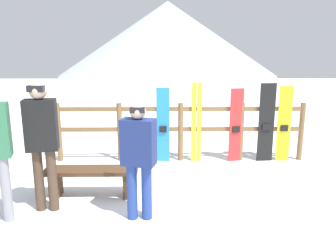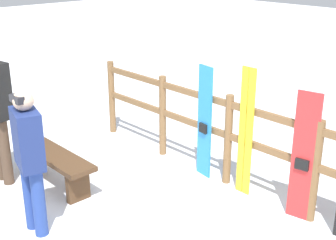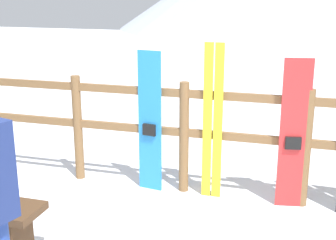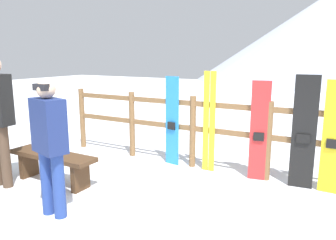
{
  "view_description": "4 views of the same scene",
  "coord_description": "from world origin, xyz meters",
  "px_view_note": "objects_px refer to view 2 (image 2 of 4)",
  "views": [
    {
      "loc": [
        -0.33,
        -4.43,
        2.22
      ],
      "look_at": [
        -0.26,
        0.84,
        1.06
      ],
      "focal_mm": 35.0,
      "sensor_mm": 36.0,
      "label": 1
    },
    {
      "loc": [
        3.41,
        -2.34,
        2.83
      ],
      "look_at": [
        -0.05,
        0.9,
        1.08
      ],
      "focal_mm": 50.0,
      "sensor_mm": 36.0,
      "label": 2
    },
    {
      "loc": [
        1.15,
        -2.57,
        2.07
      ],
      "look_at": [
        0.05,
        1.13,
        0.98
      ],
      "focal_mm": 50.0,
      "sensor_mm": 36.0,
      "label": 3
    },
    {
      "loc": [
        2.2,
        -2.84,
        1.81
      ],
      "look_at": [
        0.0,
        1.05,
        0.92
      ],
      "focal_mm": 35.0,
      "sensor_mm": 36.0,
      "label": 4
    }
  ],
  "objects_px": {
    "bench": "(54,161)",
    "snowboard_red": "(304,158)",
    "person_navy": "(29,153)",
    "snowboard_blue": "(204,123)",
    "ski_pair_yellow": "(246,133)"
  },
  "relations": [
    {
      "from": "snowboard_blue",
      "to": "ski_pair_yellow",
      "type": "relative_size",
      "value": 0.94
    },
    {
      "from": "bench",
      "to": "snowboard_blue",
      "type": "relative_size",
      "value": 0.95
    },
    {
      "from": "ski_pair_yellow",
      "to": "snowboard_red",
      "type": "relative_size",
      "value": 1.08
    },
    {
      "from": "person_navy",
      "to": "snowboard_red",
      "type": "height_order",
      "value": "person_navy"
    },
    {
      "from": "person_navy",
      "to": "ski_pair_yellow",
      "type": "height_order",
      "value": "ski_pair_yellow"
    },
    {
      "from": "bench",
      "to": "snowboard_blue",
      "type": "bearing_deg",
      "value": 55.59
    },
    {
      "from": "bench",
      "to": "snowboard_red",
      "type": "xyz_separation_m",
      "value": [
        2.52,
        1.58,
        0.4
      ]
    },
    {
      "from": "bench",
      "to": "ski_pair_yellow",
      "type": "bearing_deg",
      "value": 42.32
    },
    {
      "from": "bench",
      "to": "snowboard_blue",
      "type": "xyz_separation_m",
      "value": [
        1.08,
        1.58,
        0.4
      ]
    },
    {
      "from": "bench",
      "to": "person_navy",
      "type": "height_order",
      "value": "person_navy"
    },
    {
      "from": "person_navy",
      "to": "ski_pair_yellow",
      "type": "relative_size",
      "value": 0.99
    },
    {
      "from": "snowboard_blue",
      "to": "ski_pair_yellow",
      "type": "bearing_deg",
      "value": 0.3
    },
    {
      "from": "bench",
      "to": "person_navy",
      "type": "bearing_deg",
      "value": -41.13
    },
    {
      "from": "bench",
      "to": "person_navy",
      "type": "distance_m",
      "value": 1.17
    },
    {
      "from": "person_navy",
      "to": "ski_pair_yellow",
      "type": "bearing_deg",
      "value": 66.9
    }
  ]
}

